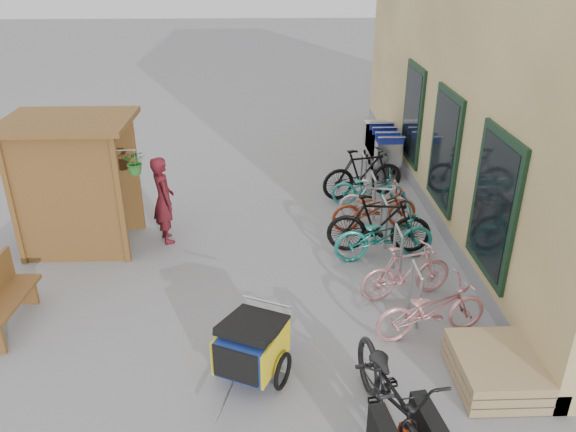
{
  "coord_description": "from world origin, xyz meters",
  "views": [
    {
      "loc": [
        0.2,
        -6.82,
        4.98
      ],
      "look_at": [
        0.5,
        1.5,
        1.0
      ],
      "focal_mm": 35.0,
      "sensor_mm": 36.0,
      "label": 1
    }
  ],
  "objects_px": {
    "bike_6": "(369,189)",
    "bike_0": "(432,309)",
    "bike_1": "(406,271)",
    "shopping_carts": "(382,142)",
    "cargo_bike": "(392,396)",
    "person_kiosk": "(164,200)",
    "kiosk": "(69,167)",
    "bike_4": "(374,208)",
    "child_trailer": "(252,345)",
    "bike_7": "(363,173)",
    "bike_5": "(377,202)",
    "bike_2": "(384,235)",
    "pallet_stack": "(495,369)",
    "bike_3": "(379,224)"
  },
  "relations": [
    {
      "from": "shopping_carts",
      "to": "person_kiosk",
      "type": "bearing_deg",
      "value": -141.5
    },
    {
      "from": "bike_2",
      "to": "bike_4",
      "type": "bearing_deg",
      "value": -8.61
    },
    {
      "from": "kiosk",
      "to": "bike_4",
      "type": "xyz_separation_m",
      "value": [
        5.5,
        0.48,
        -1.11
      ]
    },
    {
      "from": "bike_2",
      "to": "bike_5",
      "type": "height_order",
      "value": "bike_2"
    },
    {
      "from": "child_trailer",
      "to": "bike_0",
      "type": "relative_size",
      "value": 0.93
    },
    {
      "from": "shopping_carts",
      "to": "cargo_bike",
      "type": "relative_size",
      "value": 0.96
    },
    {
      "from": "pallet_stack",
      "to": "bike_1",
      "type": "xyz_separation_m",
      "value": [
        -0.69,
        1.98,
        0.25
      ]
    },
    {
      "from": "bike_1",
      "to": "bike_4",
      "type": "distance_m",
      "value": 2.38
    },
    {
      "from": "bike_1",
      "to": "bike_5",
      "type": "relative_size",
      "value": 1.0
    },
    {
      "from": "bike_6",
      "to": "bike_0",
      "type": "bearing_deg",
      "value": -168.21
    },
    {
      "from": "bike_1",
      "to": "bike_0",
      "type": "bearing_deg",
      "value": 173.5
    },
    {
      "from": "pallet_stack",
      "to": "bike_0",
      "type": "distance_m",
      "value": 1.17
    },
    {
      "from": "shopping_carts",
      "to": "bike_6",
      "type": "bearing_deg",
      "value": -106.44
    },
    {
      "from": "bike_0",
      "to": "bike_5",
      "type": "height_order",
      "value": "bike_5"
    },
    {
      "from": "bike_1",
      "to": "bike_6",
      "type": "relative_size",
      "value": 0.98
    },
    {
      "from": "bike_5",
      "to": "bike_6",
      "type": "bearing_deg",
      "value": 13.3
    },
    {
      "from": "kiosk",
      "to": "bike_3",
      "type": "distance_m",
      "value": 5.53
    },
    {
      "from": "bike_3",
      "to": "bike_6",
      "type": "relative_size",
      "value": 1.2
    },
    {
      "from": "bike_1",
      "to": "bike_7",
      "type": "distance_m",
      "value": 3.95
    },
    {
      "from": "child_trailer",
      "to": "bike_2",
      "type": "distance_m",
      "value": 3.71
    },
    {
      "from": "bike_4",
      "to": "bike_7",
      "type": "height_order",
      "value": "bike_7"
    },
    {
      "from": "kiosk",
      "to": "pallet_stack",
      "type": "bearing_deg",
      "value": -31.66
    },
    {
      "from": "person_kiosk",
      "to": "bike_2",
      "type": "xyz_separation_m",
      "value": [
        3.93,
        -0.85,
        -0.36
      ]
    },
    {
      "from": "bike_4",
      "to": "bike_0",
      "type": "bearing_deg",
      "value": 175.28
    },
    {
      "from": "kiosk",
      "to": "person_kiosk",
      "type": "relative_size",
      "value": 1.51
    },
    {
      "from": "bike_2",
      "to": "bike_5",
      "type": "distance_m",
      "value": 1.46
    },
    {
      "from": "child_trailer",
      "to": "cargo_bike",
      "type": "relative_size",
      "value": 0.7
    },
    {
      "from": "bike_5",
      "to": "shopping_carts",
      "type": "bearing_deg",
      "value": -0.98
    },
    {
      "from": "child_trailer",
      "to": "bike_1",
      "type": "relative_size",
      "value": 1.01
    },
    {
      "from": "kiosk",
      "to": "person_kiosk",
      "type": "bearing_deg",
      "value": 5.8
    },
    {
      "from": "kiosk",
      "to": "bike_5",
      "type": "height_order",
      "value": "kiosk"
    },
    {
      "from": "child_trailer",
      "to": "bike_6",
      "type": "xyz_separation_m",
      "value": [
        2.35,
        5.19,
        -0.1
      ]
    },
    {
      "from": "person_kiosk",
      "to": "bike_1",
      "type": "distance_m",
      "value": 4.55
    },
    {
      "from": "cargo_bike",
      "to": "bike_0",
      "type": "bearing_deg",
      "value": 53.53
    },
    {
      "from": "cargo_bike",
      "to": "bike_5",
      "type": "relative_size",
      "value": 1.45
    },
    {
      "from": "shopping_carts",
      "to": "person_kiosk",
      "type": "xyz_separation_m",
      "value": [
        -4.74,
        -3.77,
        0.17
      ]
    },
    {
      "from": "person_kiosk",
      "to": "bike_0",
      "type": "relative_size",
      "value": 1.0
    },
    {
      "from": "pallet_stack",
      "to": "bike_2",
      "type": "height_order",
      "value": "bike_2"
    },
    {
      "from": "shopping_carts",
      "to": "bike_2",
      "type": "distance_m",
      "value": 4.7
    },
    {
      "from": "bike_6",
      "to": "bike_7",
      "type": "height_order",
      "value": "bike_7"
    },
    {
      "from": "person_kiosk",
      "to": "bike_3",
      "type": "distance_m",
      "value": 3.93
    },
    {
      "from": "bike_1",
      "to": "bike_7",
      "type": "height_order",
      "value": "bike_7"
    },
    {
      "from": "shopping_carts",
      "to": "cargo_bike",
      "type": "distance_m",
      "value": 8.7
    },
    {
      "from": "kiosk",
      "to": "bike_5",
      "type": "xyz_separation_m",
      "value": [
        5.61,
        0.75,
        -1.1
      ]
    },
    {
      "from": "bike_2",
      "to": "bike_3",
      "type": "bearing_deg",
      "value": 3.1
    },
    {
      "from": "bike_3",
      "to": "bike_5",
      "type": "relative_size",
      "value": 1.22
    },
    {
      "from": "kiosk",
      "to": "cargo_bike",
      "type": "xyz_separation_m",
      "value": [
        4.78,
        -4.65,
        -1.0
      ]
    },
    {
      "from": "cargo_bike",
      "to": "bike_0",
      "type": "distance_m",
      "value": 2.01
    },
    {
      "from": "pallet_stack",
      "to": "shopping_carts",
      "type": "xyz_separation_m",
      "value": [
        -0.0,
        7.8,
        0.44
      ]
    },
    {
      "from": "bike_1",
      "to": "bike_2",
      "type": "relative_size",
      "value": 0.85
    }
  ]
}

